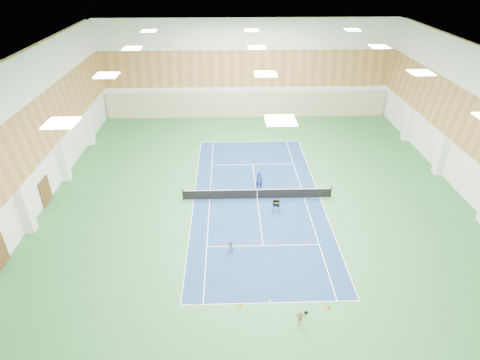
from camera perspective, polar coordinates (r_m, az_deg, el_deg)
name	(u,v)px	position (r m, az deg, el deg)	size (l,w,h in m)	color
ground	(257,199)	(34.86, 2.45, -2.66)	(40.00, 40.00, 0.00)	#2F6F39
room_shell	(259,135)	(32.04, 2.68, 6.43)	(36.00, 40.00, 12.00)	white
wood_cladding	(259,111)	(31.30, 2.77, 9.79)	(36.00, 40.00, 8.00)	#B57C43
ceiling_light_grid	(261,59)	(30.19, 2.95, 16.80)	(21.40, 25.40, 0.06)	white
court_surface	(257,199)	(34.86, 2.45, -2.65)	(10.97, 23.77, 0.01)	navy
tennis_balls_scatter	(257,198)	(34.84, 2.45, -2.59)	(10.57, 22.77, 0.07)	#C9E426
tennis_net	(257,193)	(34.57, 2.47, -1.89)	(12.80, 0.10, 1.10)	black
back_curtain	(247,105)	(52.02, 0.97, 10.63)	(35.40, 0.16, 3.20)	#C6B793
door_left_b	(45,191)	(37.55, -25.94, -1.44)	(0.08, 1.80, 2.20)	#593319
coach	(259,180)	(35.69, 2.70, -0.07)	(0.69, 0.45, 1.88)	navy
child_court	(231,247)	(28.68, -1.22, -9.50)	(0.52, 0.41, 1.07)	gray
child_apron	(300,317)	(24.40, 8.54, -18.76)	(0.64, 0.27, 1.09)	tan
ball_cart	(276,207)	(33.03, 5.15, -3.80)	(0.56, 0.56, 0.97)	black
cone_svc_a	(219,243)	(29.74, -2.98, -8.97)	(0.18, 0.18, 0.19)	orange
cone_svc_b	(244,247)	(29.37, 0.52, -9.45)	(0.21, 0.21, 0.23)	#FE430D
cone_svc_c	(276,240)	(30.05, 5.16, -8.56)	(0.20, 0.20, 0.22)	#F7620D
cone_svc_d	(310,240)	(30.44, 9.90, -8.38)	(0.19, 0.19, 0.21)	orange
cone_base_a	(198,303)	(25.62, -6.06, -16.95)	(0.20, 0.20, 0.22)	orange
cone_base_b	(240,305)	(25.37, 0.06, -17.29)	(0.23, 0.23, 0.25)	#DA5E0B
cone_base_c	(295,298)	(25.97, 7.88, -16.31)	(0.20, 0.20, 0.22)	#DE5D0B
cone_base_d	(329,307)	(25.79, 12.53, -17.23)	(0.23, 0.23, 0.25)	#E3570B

